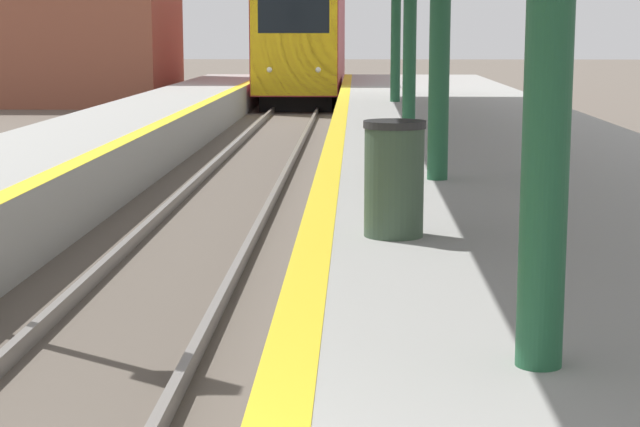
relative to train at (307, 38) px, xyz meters
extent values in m
cube|color=black|center=(0.00, 0.07, -2.05)|extent=(2.38, 15.94, 0.55)
cube|color=maroon|center=(0.00, 0.07, 0.12)|extent=(2.80, 17.71, 3.79)
cube|color=gold|center=(0.00, -8.70, 0.12)|extent=(2.74, 0.16, 3.72)
cube|color=black|center=(0.00, -8.76, 0.78)|extent=(2.24, 0.06, 1.14)
sphere|color=white|center=(-0.77, -8.76, -0.93)|extent=(0.18, 0.18, 0.18)
sphere|color=white|center=(0.77, -8.76, -0.93)|extent=(0.18, 0.18, 0.18)
cylinder|color=#1E5133|center=(2.92, -30.43, 0.46)|extent=(0.24, 0.24, 3.76)
cylinder|color=#1E5133|center=(2.92, -23.49, 0.46)|extent=(0.24, 0.24, 3.76)
cylinder|color=#1E5133|center=(2.92, -16.54, 0.46)|extent=(0.24, 0.24, 3.76)
cylinder|color=#384C38|center=(2.30, -33.91, -0.97)|extent=(0.49, 0.49, 0.90)
cylinder|color=#262626|center=(2.30, -33.91, -0.50)|extent=(0.52, 0.52, 0.06)
cube|color=brown|center=(-9.50, -3.84, 0.49)|extent=(9.40, 6.39, 5.63)
camera|label=1|loc=(1.99, -42.64, 0.25)|focal=60.00mm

